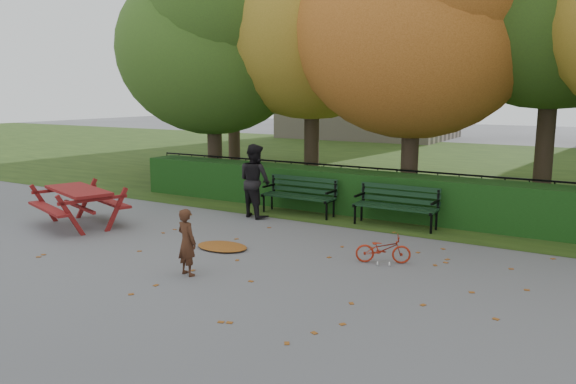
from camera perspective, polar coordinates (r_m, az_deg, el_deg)
The scene contains 16 objects.
ground at distance 9.69m, azimuth -3.01°, elevation -7.10°, with size 90.00×90.00×0.00m, color slate.
grass_strip at distance 22.46m, azimuth 17.39°, elevation 2.33°, with size 90.00×90.00×0.00m, color #1F3411.
building_left at distance 36.82m, azimuth 8.46°, elevation 17.23°, with size 10.00×7.00×15.00m, color tan.
hedge at distance 13.43m, azimuth 7.76°, elevation -0.12°, with size 13.00×0.90×1.00m, color black.
iron_fence at distance 14.15m, azimuth 9.05°, elevation 0.52°, with size 14.00×0.04×1.02m.
tree_a at distance 16.90m, azimuth -7.34°, elevation 15.65°, with size 5.88×5.60×7.48m.
tree_c at distance 14.43m, azimuth 13.80°, elevation 17.64°, with size 6.30×6.00×8.00m.
tree_f at distance 21.10m, azimuth -5.31°, elevation 17.77°, with size 6.93×6.60×9.19m.
bench_left at distance 13.29m, azimuth 1.24°, elevation -0.05°, with size 1.80×0.57×0.88m.
bench_right at distance 12.30m, azimuth 10.99°, elevation -1.06°, with size 1.80×0.57×0.88m.
picnic_table at distance 12.88m, azimuth -20.51°, elevation -0.49°, with size 2.30×2.07×0.93m.
leaf_pile at distance 10.55m, azimuth -6.70°, elevation -5.51°, with size 1.02×0.70×0.07m, color brown.
leaf_scatter at distance 9.92m, azimuth -2.03°, elevation -6.63°, with size 9.00×5.70×0.01m, color brown, non-canonical shape.
child at distance 9.00m, azimuth -10.24°, elevation -5.03°, with size 0.39×0.26×1.07m, color #402214.
adult at distance 12.96m, azimuth -3.39°, elevation 1.16°, with size 0.83×0.65×1.70m, color black.
bicycle at distance 9.69m, azimuth 9.64°, elevation -5.73°, with size 0.32×0.93×0.49m, color #9D220E.
Camera 1 is at (5.19, -7.66, 2.86)m, focal length 35.00 mm.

